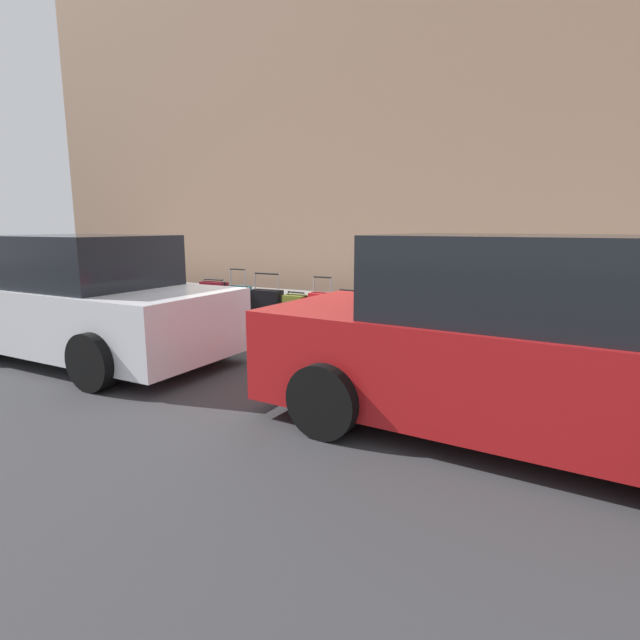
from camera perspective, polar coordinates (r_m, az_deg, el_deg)
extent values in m
plane|color=#333335|center=(7.41, -5.67, -3.09)|extent=(40.00, 40.00, 0.00)
cube|color=gray|center=(9.52, 2.73, 0.45)|extent=(18.00, 5.00, 0.14)
cube|color=#9E7A60|center=(14.14, 11.95, 23.12)|extent=(24.00, 3.00, 9.73)
cube|color=black|center=(6.63, 20.00, -0.79)|extent=(0.50, 0.22, 0.74)
cube|color=black|center=(6.63, 20.00, -0.79)|extent=(0.50, 0.06, 0.76)
cylinder|color=gray|center=(6.54, 22.14, 3.53)|extent=(0.02, 0.02, 0.30)
cylinder|color=gray|center=(6.58, 18.44, 3.80)|extent=(0.02, 0.02, 0.30)
cylinder|color=black|center=(6.54, 20.37, 4.95)|extent=(0.43, 0.05, 0.02)
cylinder|color=black|center=(6.69, 21.67, -3.87)|extent=(0.05, 0.02, 0.04)
cylinder|color=black|center=(6.73, 17.97, -3.56)|extent=(0.05, 0.02, 0.04)
cube|color=#0F606B|center=(6.73, 15.09, -1.18)|extent=(0.50, 0.22, 0.55)
cube|color=black|center=(6.73, 15.09, -1.18)|extent=(0.50, 0.06, 0.56)
cylinder|color=gray|center=(6.62, 16.99, 1.16)|extent=(0.02, 0.02, 0.04)
cylinder|color=gray|center=(6.73, 13.46, 1.48)|extent=(0.02, 0.02, 0.04)
cylinder|color=black|center=(6.67, 15.22, 1.49)|extent=(0.43, 0.04, 0.02)
cylinder|color=black|center=(6.73, 16.78, -3.49)|extent=(0.04, 0.02, 0.04)
cylinder|color=black|center=(6.84, 13.23, -3.08)|extent=(0.04, 0.02, 0.04)
cube|color=maroon|center=(6.86, 11.10, 0.03)|extent=(0.35, 0.26, 0.74)
cube|color=black|center=(6.86, 11.10, 0.03)|extent=(0.35, 0.05, 0.76)
cylinder|color=gray|center=(6.75, 12.42, 4.34)|extent=(0.02, 0.02, 0.31)
cylinder|color=gray|center=(6.83, 10.10, 4.49)|extent=(0.02, 0.02, 0.31)
cylinder|color=black|center=(6.77, 11.31, 5.73)|extent=(0.29, 0.03, 0.02)
cylinder|color=black|center=(6.90, 12.18, -2.93)|extent=(0.04, 0.02, 0.04)
cylinder|color=black|center=(6.98, 9.83, -2.69)|extent=(0.04, 0.02, 0.04)
cube|color=navy|center=(7.04, 7.23, -0.46)|extent=(0.48, 0.27, 0.54)
cube|color=black|center=(7.04, 7.23, -0.46)|extent=(0.48, 0.07, 0.55)
cylinder|color=gray|center=(6.89, 8.86, 2.79)|extent=(0.02, 0.02, 0.30)
cylinder|color=gray|center=(7.05, 5.80, 3.05)|extent=(0.02, 0.02, 0.30)
cylinder|color=black|center=(6.95, 7.34, 4.15)|extent=(0.41, 0.04, 0.02)
cylinder|color=black|center=(7.01, 8.74, -2.60)|extent=(0.04, 0.02, 0.04)
cylinder|color=black|center=(7.17, 5.66, -2.22)|extent=(0.04, 0.02, 0.04)
cube|color=#9EA0A8|center=(7.22, 3.40, 0.43)|extent=(0.40, 0.21, 0.67)
cube|color=black|center=(7.22, 3.40, 0.43)|extent=(0.40, 0.05, 0.68)
cylinder|color=gray|center=(7.09, 4.64, 3.12)|extent=(0.02, 0.02, 0.04)
cylinder|color=gray|center=(7.24, 2.24, 3.30)|extent=(0.02, 0.02, 0.04)
cylinder|color=black|center=(7.16, 3.43, 3.37)|extent=(0.34, 0.04, 0.02)
cylinder|color=black|center=(7.21, 4.59, -2.14)|extent=(0.04, 0.02, 0.04)
cylinder|color=black|center=(7.36, 2.17, -1.84)|extent=(0.04, 0.02, 0.04)
cube|color=red|center=(7.46, 0.28, 0.65)|extent=(0.37, 0.26, 0.64)
cube|color=black|center=(7.46, 0.28, 0.65)|extent=(0.37, 0.07, 0.65)
cylinder|color=gray|center=(7.32, 1.28, 3.90)|extent=(0.02, 0.02, 0.23)
cylinder|color=gray|center=(7.48, -0.69, 4.04)|extent=(0.02, 0.02, 0.23)
cylinder|color=black|center=(7.38, 0.29, 4.87)|extent=(0.30, 0.04, 0.02)
cylinder|color=black|center=(7.44, 1.29, -1.71)|extent=(0.05, 0.02, 0.04)
cylinder|color=black|center=(7.60, -0.71, -1.44)|extent=(0.05, 0.02, 0.04)
cube|color=#59601E|center=(7.66, -2.71, 0.69)|extent=(0.36, 0.28, 0.58)
cube|color=black|center=(7.66, -2.71, 0.69)|extent=(0.35, 0.06, 0.59)
cylinder|color=gray|center=(7.53, -1.83, 2.92)|extent=(0.02, 0.02, 0.04)
cylinder|color=gray|center=(7.69, -3.62, 3.06)|extent=(0.02, 0.02, 0.04)
cylinder|color=black|center=(7.61, -2.73, 3.14)|extent=(0.29, 0.04, 0.02)
cylinder|color=black|center=(7.63, -1.77, -1.40)|extent=(0.04, 0.02, 0.04)
cylinder|color=black|center=(7.79, -3.60, -1.16)|extent=(0.04, 0.02, 0.04)
cube|color=black|center=(7.88, -6.00, 1.12)|extent=(0.49, 0.23, 0.63)
cube|color=black|center=(7.88, -6.00, 1.12)|extent=(0.50, 0.05, 0.65)
cylinder|color=gray|center=(7.71, -4.73, 4.25)|extent=(0.02, 0.02, 0.25)
cylinder|color=gray|center=(7.94, -7.36, 4.38)|extent=(0.02, 0.02, 0.25)
cylinder|color=black|center=(7.81, -6.08, 5.24)|extent=(0.43, 0.04, 0.02)
cylinder|color=black|center=(7.83, -4.61, -1.12)|extent=(0.04, 0.02, 0.04)
cylinder|color=black|center=(8.05, -7.27, -0.84)|extent=(0.04, 0.02, 0.04)
cube|color=#0F606B|center=(8.13, -9.20, 1.45)|extent=(0.37, 0.25, 0.67)
cube|color=black|center=(8.13, -9.20, 1.45)|extent=(0.37, 0.06, 0.68)
cylinder|color=gray|center=(7.98, -8.47, 4.69)|extent=(0.02, 0.02, 0.27)
cylinder|color=gray|center=(8.17, -10.10, 4.78)|extent=(0.02, 0.02, 0.27)
cylinder|color=black|center=(8.06, -9.32, 5.69)|extent=(0.30, 0.04, 0.02)
cylinder|color=black|center=(8.09, -8.29, -0.81)|extent=(0.04, 0.02, 0.04)
cylinder|color=black|center=(8.28, -9.96, -0.59)|extent=(0.04, 0.02, 0.04)
cube|color=maroon|center=(8.44, -11.85, 1.84)|extent=(0.46, 0.21, 0.71)
cube|color=black|center=(8.44, -11.85, 1.84)|extent=(0.46, 0.04, 0.72)
cylinder|color=gray|center=(8.26, -10.92, 4.32)|extent=(0.02, 0.02, 0.04)
cylinder|color=gray|center=(8.52, -12.96, 4.42)|extent=(0.02, 0.02, 0.04)
cylinder|color=black|center=(8.39, -11.96, 4.51)|extent=(0.40, 0.03, 0.02)
cylinder|color=black|center=(8.36, -10.72, -0.51)|extent=(0.04, 0.02, 0.04)
cylinder|color=black|center=(8.62, -12.79, -0.26)|extent=(0.04, 0.02, 0.04)
cylinder|color=#99999E|center=(9.16, -16.41, 2.21)|extent=(0.20, 0.20, 0.68)
sphere|color=#99999E|center=(9.11, -16.54, 4.63)|extent=(0.21, 0.21, 0.21)
cylinder|color=#99999E|center=(9.26, -17.08, 2.47)|extent=(0.09, 0.10, 0.09)
cylinder|color=#99999E|center=(9.05, -15.74, 2.37)|extent=(0.09, 0.10, 0.09)
cylinder|color=brown|center=(9.47, -19.61, 2.71)|extent=(0.13, 0.13, 0.82)
cylinder|color=slate|center=(6.78, 30.74, -0.09)|extent=(0.05, 0.05, 1.05)
cube|color=#1E2328|center=(6.70, 31.26, 5.25)|extent=(0.12, 0.09, 0.22)
cube|color=#AD1619|center=(4.49, 21.62, -5.11)|extent=(4.47, 1.95, 0.83)
cube|color=black|center=(4.36, 22.29, 4.44)|extent=(2.36, 1.70, 0.68)
cylinder|color=black|center=(4.24, 0.53, -9.09)|extent=(0.65, 0.26, 0.64)
cylinder|color=black|center=(5.72, 9.49, -3.99)|extent=(0.65, 0.26, 0.64)
cube|color=silver|center=(7.41, -25.22, 0.49)|extent=(4.23, 1.76, 0.80)
cube|color=black|center=(7.33, -25.66, 6.09)|extent=(2.20, 1.61, 0.65)
cylinder|color=black|center=(9.01, -25.55, 0.44)|extent=(0.64, 0.22, 0.64)
cylinder|color=black|center=(5.92, -24.32, -4.32)|extent=(0.64, 0.22, 0.64)
cylinder|color=black|center=(7.08, -12.97, -1.31)|extent=(0.64, 0.22, 0.64)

